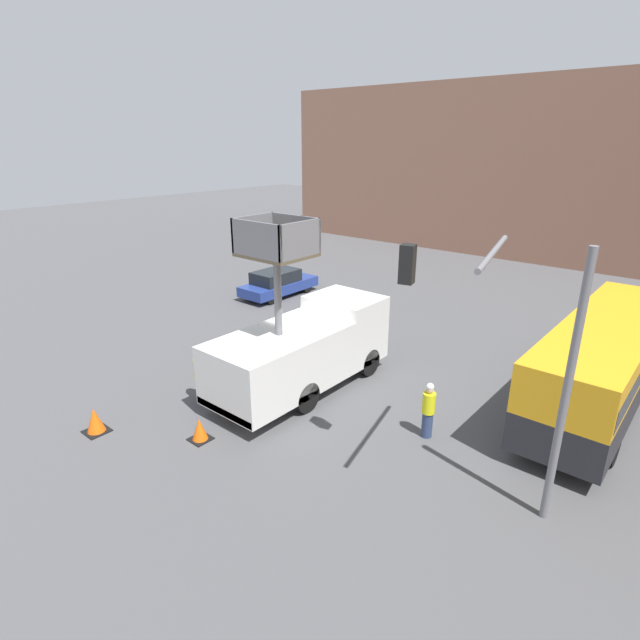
% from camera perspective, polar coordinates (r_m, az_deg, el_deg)
% --- Properties ---
extents(ground_plane, '(120.00, 120.00, 0.00)m').
position_cam_1_polar(ground_plane, '(18.46, -0.78, -6.88)').
color(ground_plane, '#4C4C4F').
extents(building_backdrop_far, '(44.00, 10.00, 12.39)m').
position_cam_1_polar(building_backdrop_far, '(42.64, 26.44, 15.12)').
color(building_backdrop_far, '#936651').
rests_on(building_backdrop_far, ground_plane).
extents(utility_truck, '(2.58, 7.02, 6.12)m').
position_cam_1_polar(utility_truck, '(17.27, -1.85, -3.05)').
color(utility_truck, silver).
rests_on(utility_truck, ground_plane).
extents(city_bus, '(2.44, 10.14, 2.99)m').
position_cam_1_polar(city_bus, '(18.39, 29.75, -3.72)').
color(city_bus, '#232328').
rests_on(city_bus, ground_plane).
extents(traffic_light_pole, '(3.82, 3.57, 6.42)m').
position_cam_1_polar(traffic_light_pole, '(11.53, 20.82, -1.65)').
color(traffic_light_pole, slate).
rests_on(traffic_light_pole, ground_plane).
extents(road_worker_near_truck, '(0.38, 0.38, 1.92)m').
position_cam_1_polar(road_worker_near_truck, '(17.09, -13.55, -6.16)').
color(road_worker_near_truck, navy).
rests_on(road_worker_near_truck, ground_plane).
extents(road_worker_directing, '(0.38, 0.38, 1.75)m').
position_cam_1_polar(road_worker_directing, '(15.15, 12.27, -10.06)').
color(road_worker_directing, navy).
rests_on(road_worker_directing, ground_plane).
extents(traffic_cone_near_truck, '(0.60, 0.60, 0.69)m').
position_cam_1_polar(traffic_cone_near_truck, '(15.36, -13.59, -12.12)').
color(traffic_cone_near_truck, black).
rests_on(traffic_cone_near_truck, ground_plane).
extents(traffic_cone_mid_road, '(0.69, 0.69, 0.79)m').
position_cam_1_polar(traffic_cone_mid_road, '(16.71, -24.32, -10.46)').
color(traffic_cone_mid_road, black).
rests_on(traffic_cone_mid_road, ground_plane).
extents(parked_car_curbside, '(1.88, 4.64, 1.47)m').
position_cam_1_polar(parked_car_curbside, '(28.14, -4.84, 4.25)').
color(parked_car_curbside, navy).
rests_on(parked_car_curbside, ground_plane).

